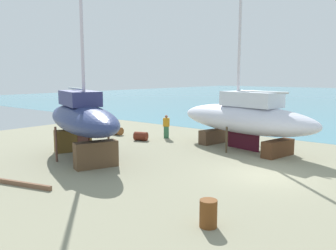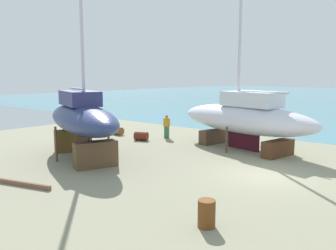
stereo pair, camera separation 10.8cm
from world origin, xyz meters
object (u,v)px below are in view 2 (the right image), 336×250
(sailboat_mid_port, at_px, (244,117))
(barrel_ochre, at_px, (141,136))
(barrel_rust_near, at_px, (118,131))
(barrel_rust_mid, at_px, (207,214))
(worker, at_px, (167,126))
(sailboat_far_slipway, at_px, (82,119))

(sailboat_mid_port, distance_m, barrel_ochre, 7.38)
(barrel_rust_near, xyz_separation_m, barrel_ochre, (3.05, -0.60, 0.00))
(barrel_rust_near, relative_size, barrel_rust_mid, 1.02)
(worker, bearing_deg, barrel_ochre, 129.96)
(sailboat_far_slipway, bearing_deg, barrel_ochre, 122.61)
(barrel_ochre, bearing_deg, worker, 66.63)
(sailboat_far_slipway, bearing_deg, sailboat_mid_port, 74.30)
(barrel_rust_near, bearing_deg, barrel_ochre, -11.04)
(sailboat_mid_port, xyz_separation_m, barrel_rust_near, (-9.99, -1.29, -1.68))
(sailboat_mid_port, distance_m, barrel_rust_mid, 11.69)
(sailboat_far_slipway, height_order, barrel_rust_near, sailboat_far_slipway)
(barrel_rust_mid, height_order, barrel_ochre, barrel_rust_mid)
(worker, height_order, barrel_rust_mid, worker)
(worker, bearing_deg, sailboat_mid_port, -116.27)
(sailboat_far_slipway, distance_m, barrel_ochre, 6.23)
(sailboat_mid_port, height_order, worker, sailboat_mid_port)
(sailboat_mid_port, relative_size, barrel_ochre, 18.09)
(sailboat_mid_port, xyz_separation_m, barrel_rust_mid, (4.31, -10.75, -1.56))
(sailboat_far_slipway, xyz_separation_m, worker, (-0.40, 7.66, -1.30))
(sailboat_far_slipway, distance_m, barrel_rust_near, 7.92)
(barrel_rust_mid, xyz_separation_m, barrel_ochre, (-11.25, 8.87, -0.11))
(sailboat_mid_port, bearing_deg, sailboat_far_slipway, 65.31)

